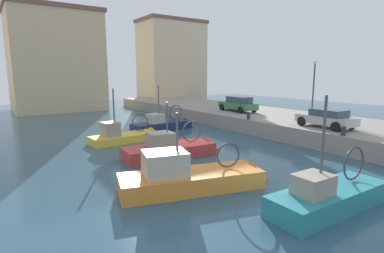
{
  "coord_description": "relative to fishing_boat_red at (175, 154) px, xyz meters",
  "views": [
    {
      "loc": [
        -10.34,
        -15.58,
        4.91
      ],
      "look_at": [
        1.58,
        1.77,
        1.2
      ],
      "focal_mm": 28.29,
      "sensor_mm": 36.0,
      "label": 1
    }
  ],
  "objects": [
    {
      "name": "water_surface",
      "position": [
        1.23,
        0.51,
        -0.12
      ],
      "size": [
        80.0,
        80.0,
        0.0
      ],
      "primitive_type": "plane",
      "color": "#2D5166",
      "rests_on": "ground"
    },
    {
      "name": "quay_wall",
      "position": [
        12.73,
        0.51,
        0.48
      ],
      "size": [
        9.0,
        56.0,
        1.2
      ],
      "primitive_type": "cube",
      "color": "gray",
      "rests_on": "ground"
    },
    {
      "name": "fishing_boat_red",
      "position": [
        0.0,
        0.0,
        0.0
      ],
      "size": [
        6.36,
        2.53,
        4.14
      ],
      "color": "#BC3833",
      "rests_on": "ground"
    },
    {
      "name": "fishing_boat_navy",
      "position": [
        3.88,
        8.06,
        -0.0
      ],
      "size": [
        6.26,
        2.07,
        4.7
      ],
      "color": "navy",
      "rests_on": "ground"
    },
    {
      "name": "fishing_boat_orange",
      "position": [
        -1.89,
        -4.97,
        0.04
      ],
      "size": [
        7.13,
        3.63,
        4.22
      ],
      "color": "orange",
      "rests_on": "ground"
    },
    {
      "name": "fishing_boat_teal",
      "position": [
        1.22,
        -9.33,
        -0.02
      ],
      "size": [
        6.04,
        2.04,
        4.97
      ],
      "color": "teal",
      "rests_on": "ground"
    },
    {
      "name": "fishing_boat_yellow",
      "position": [
        -0.66,
        5.44,
        0.02
      ],
      "size": [
        5.71,
        2.14,
        4.71
      ],
      "color": "gold",
      "rests_on": "ground"
    },
    {
      "name": "parked_car_green",
      "position": [
        11.49,
        6.88,
        1.82
      ],
      "size": [
        2.13,
        4.46,
        1.46
      ],
      "color": "#387547",
      "rests_on": "quay_wall"
    },
    {
      "name": "parked_car_silver",
      "position": [
        10.25,
        -3.32,
        1.75
      ],
      "size": [
        2.07,
        4.06,
        1.28
      ],
      "color": "#B7B7BC",
      "rests_on": "quay_wall"
    },
    {
      "name": "mooring_bollard_mid",
      "position": [
        8.58,
        -5.49,
        1.35
      ],
      "size": [
        0.28,
        0.28,
        0.55
      ],
      "primitive_type": "cylinder",
      "color": "#2D2D33",
      "rests_on": "quay_wall"
    },
    {
      "name": "mooring_bollard_north",
      "position": [
        8.58,
        2.51,
        1.35
      ],
      "size": [
        0.28,
        0.28,
        0.55
      ],
      "primitive_type": "cylinder",
      "color": "#2D2D33",
      "rests_on": "quay_wall"
    },
    {
      "name": "quay_streetlamp",
      "position": [
        14.23,
        0.51,
        4.33
      ],
      "size": [
        0.36,
        0.36,
        4.83
      ],
      "color": "#38383D",
      "rests_on": "quay_wall"
    },
    {
      "name": "waterfront_building_west_mid",
      "position": [
        -0.83,
        28.78,
        6.45
      ],
      "size": [
        11.31,
        8.98,
        13.1
      ],
      "color": "#D1B284",
      "rests_on": "ground"
    },
    {
      "name": "waterfront_building_central",
      "position": [
        17.3,
        29.37,
        6.63
      ],
      "size": [
        10.34,
        6.82,
        13.47
      ],
      "color": "beige",
      "rests_on": "ground"
    }
  ]
}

